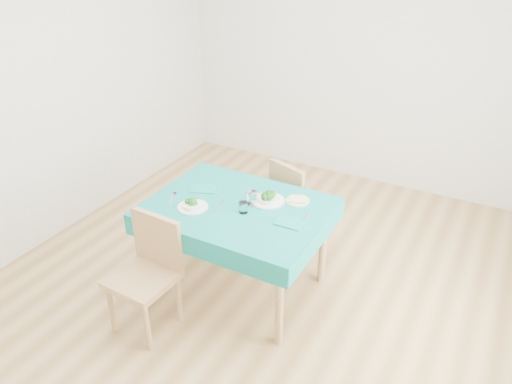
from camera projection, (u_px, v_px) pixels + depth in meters
The scene contains 16 objects.
room_shell at pixel (256, 129), 3.43m from camera, with size 4.02×4.52×2.73m.
table at pixel (238, 248), 3.85m from camera, with size 1.31×0.99×0.76m, color #096862.
chair_near at pixel (141, 268), 3.40m from camera, with size 0.41×0.45×1.04m, color #9B7549.
chair_far at pixel (299, 199), 4.34m from camera, with size 0.38×0.42×0.95m, color #9B7549.
bowl_near at pixel (193, 204), 3.63m from camera, with size 0.22×0.22×0.07m, color white, non-canonical shape.
bowl_far at pixel (268, 197), 3.71m from camera, with size 0.25×0.25×0.08m, color white, non-canonical shape.
fork_near at pixel (173, 198), 3.77m from camera, with size 0.02×0.17×0.00m, color silver.
knife_near at pixel (219, 206), 3.67m from camera, with size 0.02×0.20×0.00m, color silver.
fork_far at pixel (254, 200), 3.74m from camera, with size 0.03×0.20×0.00m, color silver.
knife_far at pixel (304, 220), 3.50m from camera, with size 0.02×0.22×0.00m, color silver.
napkin_near at pixel (204, 189), 3.89m from camera, with size 0.20×0.14×0.01m, color #0D736B.
napkin_far at pixel (289, 223), 3.46m from camera, with size 0.20×0.14×0.01m, color #0D736B.
tumbler_center at pixel (251, 198), 3.68m from camera, with size 0.08×0.08×0.10m, color white.
tumbler_side at pixel (243, 207), 3.57m from camera, with size 0.06×0.06×0.08m, color white.
side_plate at pixel (298, 201), 3.73m from camera, with size 0.18×0.18×0.01m, color #B9E16E.
bread_slice at pixel (298, 199), 3.72m from camera, with size 0.11×0.11×0.02m, color beige.
Camera 1 is at (1.54, -2.82, 2.62)m, focal length 35.00 mm.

